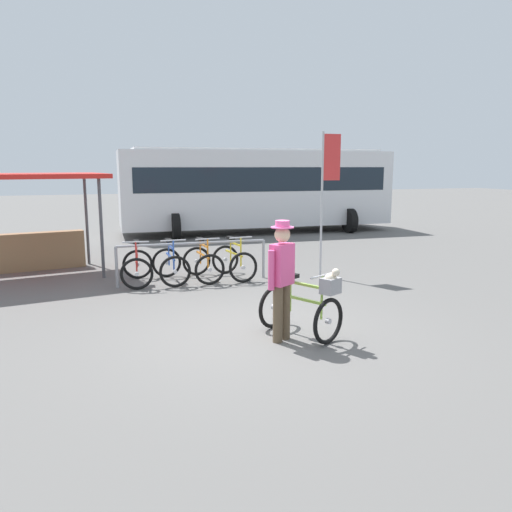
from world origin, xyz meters
TOP-DOWN VIEW (x-y plane):
  - ground_plane at (0.00, 0.00)m, footprint 80.00×80.00m
  - bike_rack_rail at (-0.26, 3.53)m, footprint 3.21×0.13m
  - racked_bike_red at (-1.41, 3.74)m, footprint 0.77×1.18m
  - racked_bike_blue at (-0.71, 3.72)m, footprint 0.69×1.11m
  - racked_bike_orange at (-0.01, 3.71)m, footprint 0.74×1.13m
  - racked_bike_yellow at (0.69, 3.69)m, footprint 0.80×1.19m
  - featured_bicycle at (0.62, -0.43)m, footprint 1.09×1.26m
  - person_with_featured_bike at (0.23, -0.44)m, footprint 0.46×0.36m
  - bus_distant at (3.68, 11.10)m, footprint 10.05×3.55m
  - market_stall at (-3.57, 5.62)m, footprint 3.45×2.81m
  - banner_flag at (2.73, 3.26)m, footprint 0.45×0.05m

SIDE VIEW (x-z plane):
  - ground_plane at x=0.00m, z-range 0.00..0.00m
  - racked_bike_yellow at x=0.69m, z-range -0.12..0.86m
  - racked_bike_blue at x=-0.71m, z-range -0.12..0.85m
  - racked_bike_orange at x=-0.01m, z-range -0.12..0.85m
  - racked_bike_red at x=-1.41m, z-range -0.12..0.86m
  - featured_bicycle at x=0.62m, z-range -0.06..1.03m
  - bike_rack_rail at x=-0.26m, z-range 0.23..1.10m
  - person_with_featured_bike at x=0.23m, z-range 0.09..1.81m
  - market_stall at x=-3.57m, z-range 0.24..2.54m
  - bus_distant at x=3.68m, z-range 0.20..3.28m
  - banner_flag at x=2.73m, z-range 0.63..3.83m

